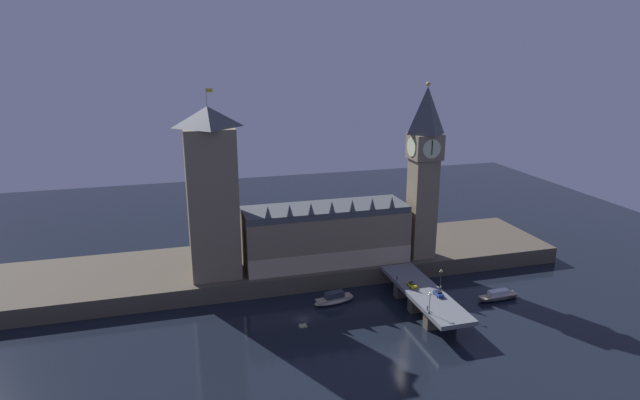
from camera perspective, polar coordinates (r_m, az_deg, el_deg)
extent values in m
plane|color=black|center=(175.74, -1.84, -12.53)|extent=(400.00, 400.00, 0.00)
cube|color=#4C4438|center=(208.87, -4.43, -6.85)|extent=(220.00, 42.00, 6.27)
cube|color=#7F7056|center=(199.91, 0.56, -3.96)|extent=(60.81, 19.51, 19.09)
cube|color=tan|center=(193.27, 1.38, -6.62)|extent=(60.81, 0.20, 6.87)
cube|color=#42474C|center=(196.54, 0.57, -1.01)|extent=(60.81, 17.95, 2.40)
cone|color=#42474C|center=(182.92, -5.58, -1.29)|extent=(2.40, 2.40, 4.20)
cone|color=#42474C|center=(184.31, -3.25, -1.11)|extent=(2.40, 2.40, 4.20)
cone|color=#42474C|center=(186.00, -0.97, -0.93)|extent=(2.40, 2.40, 4.20)
cone|color=#42474C|center=(187.98, 1.28, -0.75)|extent=(2.40, 2.40, 4.20)
cone|color=#42474C|center=(190.25, 3.47, -0.57)|extent=(2.40, 2.40, 4.20)
cone|color=#42474C|center=(192.79, 5.60, -0.40)|extent=(2.40, 2.40, 4.20)
cone|color=#42474C|center=(195.60, 7.68, -0.23)|extent=(2.40, 2.40, 4.20)
cube|color=#7F7056|center=(206.14, 10.79, -0.86)|extent=(9.01, 9.01, 38.09)
cube|color=#7F7056|center=(200.78, 11.14, 5.63)|extent=(10.63, 10.63, 9.25)
cylinder|color=beige|center=(196.01, 11.85, 5.35)|extent=(6.97, 0.25, 6.97)
cylinder|color=beige|center=(205.57, 10.46, 5.90)|extent=(6.97, 0.25, 6.97)
cylinder|color=beige|center=(203.26, 12.52, 5.68)|extent=(0.25, 6.97, 6.97)
cylinder|color=beige|center=(198.41, 9.72, 5.58)|extent=(0.25, 6.97, 6.97)
cube|color=black|center=(195.76, 11.88, 5.49)|extent=(0.36, 0.10, 5.23)
pyramid|color=#42474C|center=(198.95, 11.34, 9.36)|extent=(10.63, 10.63, 17.07)
sphere|color=gold|center=(198.18, 11.49, 12.04)|extent=(1.60, 1.60, 1.60)
cube|color=#7F7056|center=(187.69, -11.42, -0.29)|extent=(16.71, 16.71, 52.25)
pyramid|color=#42474C|center=(181.92, -11.92, 8.69)|extent=(17.04, 17.04, 6.84)
cylinder|color=#99999E|center=(181.28, -12.04, 10.71)|extent=(0.24, 0.24, 6.00)
cube|color=gold|center=(181.20, -11.72, 11.39)|extent=(2.00, 0.08, 1.20)
cube|color=slate|center=(181.40, 11.05, -9.68)|extent=(12.07, 46.00, 1.40)
cube|color=#4C4438|center=(173.89, 12.71, -12.23)|extent=(10.26, 3.20, 5.55)
cube|color=#4C4438|center=(182.90, 11.00, -10.66)|extent=(10.26, 3.20, 5.55)
cube|color=#4C4438|center=(192.17, 9.46, -9.23)|extent=(10.26, 3.20, 5.55)
cube|color=yellow|center=(182.98, 9.76, -8.92)|extent=(1.95, 4.12, 0.89)
cube|color=black|center=(182.71, 9.77, -8.73)|extent=(1.60, 1.85, 0.45)
cylinder|color=black|center=(183.78, 9.32, -8.89)|extent=(0.22, 0.64, 0.64)
cylinder|color=black|center=(184.53, 9.85, -8.81)|extent=(0.22, 0.64, 0.64)
cylinder|color=black|center=(181.70, 9.66, -9.21)|extent=(0.22, 0.64, 0.64)
cylinder|color=black|center=(182.45, 10.20, -9.12)|extent=(0.22, 0.64, 0.64)
cube|color=navy|center=(178.31, 12.52, -9.75)|extent=(1.91, 4.13, 0.97)
cube|color=black|center=(178.01, 12.53, -9.54)|extent=(1.57, 1.86, 0.45)
cylinder|color=black|center=(177.85, 12.97, -9.97)|extent=(0.22, 0.64, 0.64)
cylinder|color=black|center=(177.04, 12.44, -10.06)|extent=(0.22, 0.64, 0.64)
cylinder|color=black|center=(179.87, 12.58, -9.64)|extent=(0.22, 0.64, 0.64)
cylinder|color=black|center=(179.07, 12.05, -9.73)|extent=(0.22, 0.64, 0.64)
cylinder|color=black|center=(168.54, 11.38, -11.35)|extent=(0.28, 0.28, 0.79)
cylinder|color=navy|center=(168.22, 11.40, -11.13)|extent=(0.38, 0.38, 0.66)
sphere|color=tan|center=(168.02, 11.40, -11.00)|extent=(0.21, 0.21, 0.21)
cylinder|color=black|center=(182.24, 12.76, -9.28)|extent=(0.28, 0.28, 0.81)
cylinder|color=gray|center=(181.93, 12.78, -9.06)|extent=(0.38, 0.38, 0.67)
sphere|color=tan|center=(181.75, 12.79, -8.94)|extent=(0.22, 0.22, 0.22)
cylinder|color=black|center=(187.11, 8.21, -8.36)|extent=(0.28, 0.28, 0.77)
cylinder|color=black|center=(186.83, 8.22, -8.16)|extent=(0.38, 0.38, 0.64)
sphere|color=tan|center=(186.66, 8.22, -8.04)|extent=(0.21, 0.21, 0.21)
cylinder|color=#2D3333|center=(166.90, 11.56, -11.70)|extent=(0.56, 0.56, 0.50)
cylinder|color=#2D3333|center=(165.56, 11.62, -10.79)|extent=(0.18, 0.18, 5.45)
sphere|color=#F9E5A3|center=(164.14, 11.68, -9.76)|extent=(0.60, 0.60, 0.60)
sphere|color=#F9E5A3|center=(164.10, 11.53, -9.90)|extent=(0.44, 0.44, 0.44)
sphere|color=#F9E5A3|center=(164.49, 11.82, -9.85)|extent=(0.44, 0.44, 0.44)
cylinder|color=#2D3333|center=(183.48, 12.69, -9.15)|extent=(0.56, 0.56, 0.50)
cylinder|color=#2D3333|center=(182.26, 12.74, -8.30)|extent=(0.18, 0.18, 5.45)
sphere|color=#F9E5A3|center=(180.98, 12.81, -7.35)|extent=(0.60, 0.60, 0.60)
sphere|color=#F9E5A3|center=(180.91, 12.67, -7.47)|extent=(0.44, 0.44, 0.44)
sphere|color=#F9E5A3|center=(181.32, 12.93, -7.43)|extent=(0.44, 0.44, 0.44)
ellipsoid|color=#B2A893|center=(184.90, 1.52, -10.66)|extent=(15.31, 6.96, 2.05)
cube|color=tan|center=(184.49, 1.53, -10.40)|extent=(13.41, 5.78, 0.24)
cube|color=#2D333D|center=(183.99, 1.53, -10.08)|extent=(7.02, 3.88, 2.05)
ellipsoid|color=#28282D|center=(197.04, 18.45, -9.83)|extent=(16.30, 4.95, 1.75)
cube|color=tan|center=(196.71, 18.47, -9.62)|extent=(14.33, 4.02, 0.24)
cube|color=silver|center=(196.30, 18.50, -9.36)|extent=(7.37, 2.94, 1.75)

